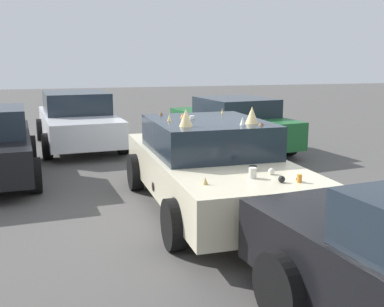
{
  "coord_description": "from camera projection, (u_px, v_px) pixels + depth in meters",
  "views": [
    {
      "loc": [
        -6.78,
        2.15,
        2.35
      ],
      "look_at": [
        0.0,
        0.3,
        0.9
      ],
      "focal_mm": 43.95,
      "sensor_mm": 36.0,
      "label": 1
    }
  ],
  "objects": [
    {
      "name": "parked_sedan_behind_right",
      "position": [
        78.0,
        120.0,
        12.43
      ],
      "size": [
        4.52,
        2.3,
        1.43
      ],
      "rotation": [
        0.0,
        0.0,
        3.23
      ],
      "color": "white",
      "rests_on": "ground"
    },
    {
      "name": "ground_plane",
      "position": [
        210.0,
        208.0,
        7.44
      ],
      "size": [
        60.0,
        60.0,
        0.0
      ],
      "primitive_type": "plane",
      "color": "#514F4C"
    },
    {
      "name": "art_car_decorated",
      "position": [
        210.0,
        164.0,
        7.34
      ],
      "size": [
        4.55,
        2.19,
        1.63
      ],
      "rotation": [
        0.0,
        0.0,
        3.17
      ],
      "color": "beige",
      "rests_on": "ground"
    },
    {
      "name": "parked_sedan_behind_left",
      "position": [
        232.0,
        123.0,
        12.02
      ],
      "size": [
        4.35,
        2.44,
        1.34
      ],
      "rotation": [
        0.0,
        0.0,
        0.15
      ],
      "color": "#1E602D",
      "rests_on": "ground"
    }
  ]
}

